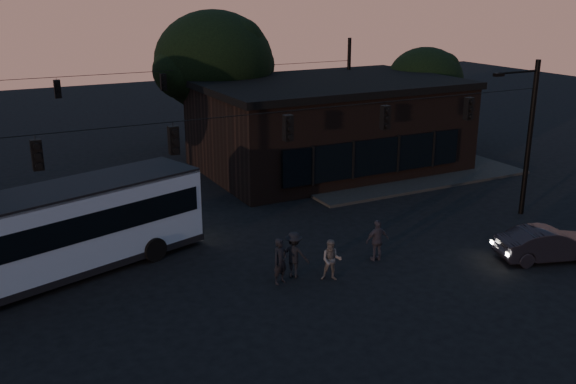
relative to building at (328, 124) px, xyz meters
name	(u,v)px	position (x,y,z in m)	size (l,w,h in m)	color
ground	(340,303)	(-9.00, -15.97, -2.71)	(120.00, 120.00, 0.00)	black
sidewalk_far_right	(385,167)	(3.00, -1.97, -2.63)	(14.00, 10.00, 0.15)	black
building	(328,124)	(0.00, 0.00, 0.00)	(15.40, 10.41, 5.40)	black
tree_behind	(214,61)	(-5.00, 6.03, 3.48)	(7.60, 7.60, 9.43)	black
tree_right	(425,80)	(9.00, 2.03, 1.93)	(5.20, 5.20, 6.86)	black
signal_rig_near	(288,156)	(-9.00, -11.97, 1.74)	(26.24, 0.30, 7.50)	black
signal_rig_far	(164,101)	(-9.00, 4.03, 1.50)	(26.24, 0.30, 7.50)	black
bus	(49,230)	(-17.61, -9.10, -0.77)	(12.54, 6.37, 3.45)	#93A4BC
car	(548,244)	(0.53, -16.60, -2.03)	(1.44, 4.14, 1.36)	black
pedestrian_a	(280,261)	(-10.13, -13.52, -1.82)	(0.65, 0.43, 1.78)	black
pedestrian_b	(331,260)	(-8.29, -14.17, -1.90)	(0.79, 0.61, 1.62)	#544F4D
pedestrian_c	(377,240)	(-5.67, -13.43, -1.84)	(1.02, 0.42, 1.73)	#2C2932
pedestrian_d	(294,255)	(-9.41, -13.26, -1.79)	(1.18, 0.68, 1.83)	black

